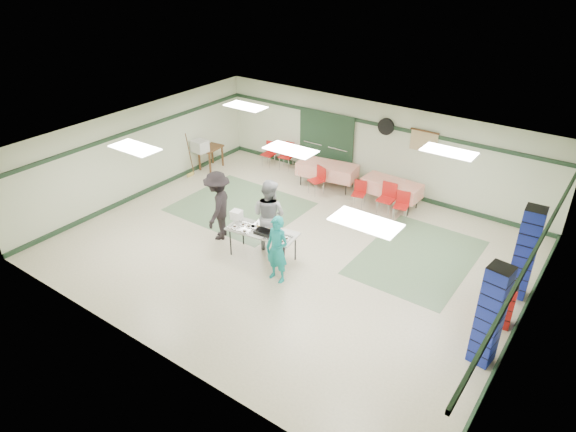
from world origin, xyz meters
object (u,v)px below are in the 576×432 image
Objects in this scene: broom at (190,154)px; chair_d at (319,177)px; volunteer_teal at (277,250)px; printer_table at (211,150)px; dining_table_a at (392,187)px; crate_stack_red at (504,304)px; crate_stack_blue_b at (490,316)px; serving_table at (262,232)px; volunteer_grey at (269,215)px; chair_loose_a at (287,153)px; chair_c at (402,203)px; chair_b at (360,191)px; office_printer at (200,146)px; volunteer_dark at (218,206)px; chair_loose_b at (270,151)px; crate_stack_blue_a at (525,253)px; dining_table_b at (327,170)px; chair_a at (388,195)px.

chair_d is at bearing 30.33° from broom.
volunteer_teal reaches higher than printer_table.
dining_table_a reaches higher than printer_table.
crate_stack_red is (4.14, -3.50, -0.06)m from dining_table_a.
crate_stack_blue_b is (4.63, 0.15, 0.24)m from volunteer_teal.
crate_stack_blue_b is (4.14, -4.76, 0.48)m from dining_table_a.
volunteer_teal is at bearing -48.70° from chair_d.
crate_stack_red reaches higher than dining_table_a.
volunteer_teal is at bearing -39.13° from serving_table.
chair_loose_a is (-2.56, 4.34, -0.37)m from volunteer_grey.
printer_table is (-4.83, 3.34, -0.08)m from serving_table.
serving_table is 0.97× the size of volunteer_grey.
serving_table is at bearing -40.03° from printer_table.
volunteer_teal is 2.01× the size of chair_c.
crate_stack_blue_b reaches higher than chair_c.
office_printer reaches higher than chair_b.
volunteer_dark reaches higher than chair_loose_b.
broom is at bearing -160.98° from dining_table_a.
chair_c is at bearing 11.80° from office_printer.
crate_stack_blue_a is 10.38m from printer_table.
chair_b is 0.96× the size of chair_c.
office_printer is at bearing 90.82° from broom.
dining_table_b is 6.76m from crate_stack_blue_a.
broom is (-0.08, -0.40, -0.17)m from office_printer.
chair_d is (-0.68, 3.35, -0.41)m from volunteer_grey.
crate_stack_red is (5.61, 0.42, -0.43)m from volunteer_grey.
chair_a is 1.95× the size of office_printer.
chair_b is at bearing 124.00° from volunteer_dark.
chair_loose_a reaches higher than chair_loose_b.
chair_loose_a reaches higher than dining_table_b.
crate_stack_red reaches higher than chair_loose_a.
volunteer_dark is at bearing -80.30° from chair_d.
volunteer_teal is at bearing -178.08° from crate_stack_blue_b.
volunteer_dark is 5.07m from chair_c.
volunteer_grey is 3.44m from chair_d.
chair_b is 0.77× the size of crate_stack_red.
serving_table is 4.10m from chair_a.
broom is (-10.38, 2.84, -0.28)m from crate_stack_blue_b.
chair_d is 0.94× the size of chair_loose_a.
crate_stack_blue_b is at bearing -47.93° from chair_a.
crate_stack_red is at bearing 70.06° from volunteer_dark.
dining_table_b is 2.86m from chair_c.
chair_d reaches higher than serving_table.
volunteer_dark is 4.31m from office_printer.
office_printer is (-4.01, -0.95, 0.41)m from chair_d.
volunteer_dark reaches higher than chair_b.
chair_loose_b is at bearing 132.59° from volunteer_teal.
volunteer_grey is 3.90× the size of office_printer.
crate_stack_blue_b reaches higher than volunteer_grey.
chair_loose_a is 1.03× the size of printer_table.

